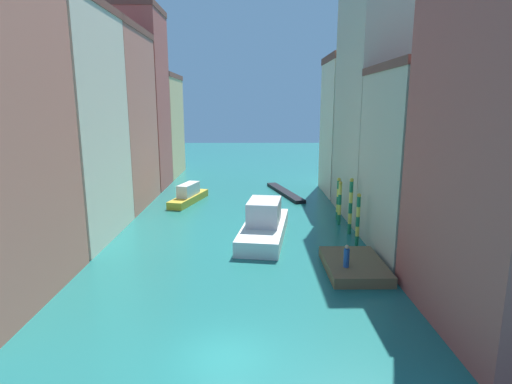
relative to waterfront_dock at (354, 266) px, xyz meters
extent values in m
plane|color=#1E6B66|center=(-7.82, 15.11, -0.33)|extent=(154.00, 154.00, 0.00)
cube|color=beige|center=(-21.55, 7.31, 8.50)|extent=(7.54, 10.74, 17.67)
cube|color=brown|center=(-21.55, 7.31, 17.64)|extent=(7.69, 10.95, 0.61)
cube|color=#C6705B|center=(-21.55, 18.36, 8.48)|extent=(7.54, 11.13, 17.62)
cube|color=brown|center=(-21.55, 18.36, 17.61)|extent=(7.69, 11.36, 0.65)
cube|color=#B25147|center=(-21.55, 28.28, 10.44)|extent=(7.54, 7.76, 21.55)
cube|color=brown|center=(-21.55, 28.28, 21.57)|extent=(7.69, 7.92, 0.71)
cube|color=#DBB77A|center=(-21.55, 37.73, 6.83)|extent=(7.54, 10.79, 14.32)
cube|color=brown|center=(-21.55, 37.73, 14.33)|extent=(7.69, 11.01, 0.69)
cube|color=#BCB299|center=(5.92, 3.62, 6.06)|extent=(7.54, 9.57, 12.79)
cube|color=brown|center=(5.92, 3.62, 12.73)|extent=(7.69, 9.76, 0.55)
cube|color=#BCB299|center=(5.92, 14.05, 10.43)|extent=(7.54, 11.04, 21.53)
cube|color=beige|center=(5.92, 24.36, 7.35)|extent=(7.54, 8.55, 15.37)
cube|color=brown|center=(5.92, 24.36, 15.44)|extent=(7.69, 8.72, 0.80)
cube|color=brown|center=(0.00, 0.00, 0.00)|extent=(3.69, 5.64, 0.67)
cylinder|color=#234C93|center=(-0.77, -1.01, 0.92)|extent=(0.36, 0.36, 1.18)
sphere|color=tan|center=(-0.77, -1.01, 1.64)|extent=(0.26, 0.26, 0.26)
cylinder|color=#197247|center=(1.37, 4.82, 0.05)|extent=(0.28, 0.28, 0.77)
cylinder|color=#E5D14C|center=(1.37, 4.82, 0.82)|extent=(0.28, 0.28, 0.77)
cylinder|color=#197247|center=(1.37, 4.82, 1.58)|extent=(0.28, 0.28, 0.77)
cylinder|color=#E5D14C|center=(1.37, 4.82, 2.35)|extent=(0.28, 0.28, 0.77)
cylinder|color=#197247|center=(1.37, 4.82, 3.12)|extent=(0.28, 0.28, 0.77)
sphere|color=gold|center=(1.37, 4.82, 3.62)|extent=(0.31, 0.31, 0.31)
cylinder|color=#197247|center=(1.49, 7.78, 0.11)|extent=(0.31, 0.31, 0.89)
cylinder|color=#E5D14C|center=(1.49, 7.78, 1.00)|extent=(0.31, 0.31, 0.89)
cylinder|color=#197247|center=(1.49, 7.78, 1.89)|extent=(0.31, 0.31, 0.89)
cylinder|color=#E5D14C|center=(1.49, 7.78, 2.78)|extent=(0.31, 0.31, 0.89)
cylinder|color=#197247|center=(1.49, 7.78, 3.67)|extent=(0.31, 0.31, 0.89)
sphere|color=gold|center=(1.49, 7.78, 4.24)|extent=(0.34, 0.34, 0.34)
cylinder|color=#197247|center=(1.19, 10.52, 0.13)|extent=(0.30, 0.30, 0.92)
cylinder|color=#E5D14C|center=(1.19, 10.52, 1.05)|extent=(0.30, 0.30, 0.92)
cylinder|color=#197247|center=(1.19, 10.52, 1.97)|extent=(0.30, 0.30, 0.92)
cylinder|color=#E5D14C|center=(1.19, 10.52, 2.90)|extent=(0.30, 0.30, 0.92)
sphere|color=gold|center=(1.19, 10.52, 3.48)|extent=(0.33, 0.33, 0.33)
cylinder|color=#197247|center=(1.38, 12.11, 0.04)|extent=(0.31, 0.31, 0.74)
cylinder|color=#E5D14C|center=(1.38, 12.11, 0.78)|extent=(0.31, 0.31, 0.74)
cylinder|color=#197247|center=(1.38, 12.11, 1.52)|extent=(0.31, 0.31, 0.74)
cylinder|color=#E5D14C|center=(1.38, 12.11, 2.27)|extent=(0.31, 0.31, 0.74)
cylinder|color=#197247|center=(1.38, 12.11, 3.01)|extent=(0.31, 0.31, 0.74)
sphere|color=gold|center=(1.38, 12.11, 3.51)|extent=(0.34, 0.34, 0.34)
cube|color=white|center=(-5.66, 6.90, 0.26)|extent=(4.66, 10.32, 1.18)
cube|color=silver|center=(-5.66, 6.90, 1.82)|extent=(2.98, 4.01, 1.93)
cube|color=black|center=(-2.69, 23.69, -0.15)|extent=(3.91, 10.84, 0.37)
cube|color=gold|center=(-13.64, 19.28, 0.06)|extent=(3.59, 7.64, 0.79)
cube|color=silver|center=(-13.64, 19.28, 1.12)|extent=(2.16, 3.75, 1.32)
camera|label=1|loc=(-6.60, -25.12, 10.23)|focal=28.91mm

